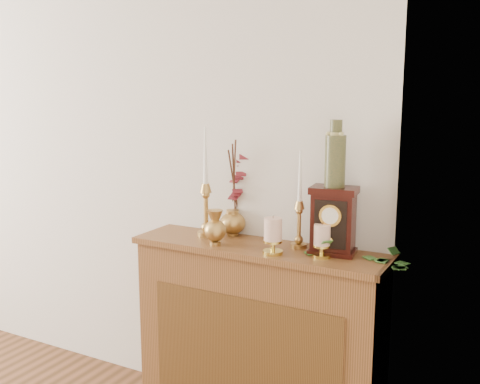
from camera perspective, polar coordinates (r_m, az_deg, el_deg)
The scene contains 10 objects.
console_shelf at distance 2.83m, azimuth 1.79°, elevation -15.10°, with size 1.24×0.34×0.93m.
candlestick_left at distance 2.78m, azimuth -3.49°, elevation -0.92°, with size 0.09×0.09×0.54m.
candlestick_center at distance 2.59m, azimuth 6.04°, elevation -2.49°, with size 0.08×0.08×0.45m.
bud_vase at distance 2.64m, azimuth -2.54°, elevation -3.67°, with size 0.10×0.10×0.17m.
ginger_jar at distance 2.82m, azimuth -0.28°, elevation 0.04°, with size 0.19×0.21×0.49m.
pillar_candle_left at distance 2.50m, azimuth 3.37°, elevation -4.28°, with size 0.09×0.09×0.18m.
pillar_candle_right at distance 2.47m, azimuth 8.33°, elevation -4.76°, with size 0.08×0.08×0.16m.
ivy_garland at distance 2.50m, azimuth 12.31°, elevation -6.29°, with size 0.43×0.21×0.09m.
mantel_clock at distance 2.52m, azimuth 9.45°, elevation -2.94°, with size 0.22×0.16×0.30m.
ceramic_vase at distance 2.47m, azimuth 9.66°, elevation 3.52°, with size 0.09×0.09×0.29m.
Camera 1 is at (2.54, -0.19, 1.65)m, focal length 42.00 mm.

